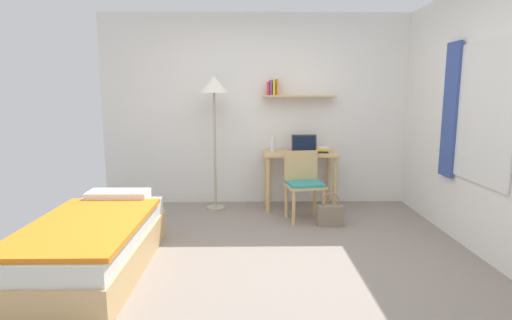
% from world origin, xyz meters
% --- Properties ---
extents(ground_plane, '(5.28, 5.28, 0.00)m').
position_xyz_m(ground_plane, '(0.00, 0.00, 0.00)').
color(ground_plane, gray).
extents(wall_back, '(4.40, 0.27, 2.60)m').
position_xyz_m(wall_back, '(0.00, 2.02, 1.30)').
color(wall_back, white).
rests_on(wall_back, ground_plane).
extents(wall_right, '(0.10, 4.40, 2.60)m').
position_xyz_m(wall_right, '(2.02, 0.02, 1.30)').
color(wall_right, white).
rests_on(wall_right, ground_plane).
extents(bed, '(0.89, 1.85, 0.54)m').
position_xyz_m(bed, '(-1.53, -0.25, 0.24)').
color(bed, tan).
rests_on(bed, ground_plane).
extents(desk, '(0.96, 0.55, 0.76)m').
position_xyz_m(desk, '(0.49, 1.70, 0.60)').
color(desk, tan).
rests_on(desk, ground_plane).
extents(desk_chair, '(0.51, 0.46, 0.83)m').
position_xyz_m(desk_chair, '(0.48, 1.20, 0.47)').
color(desk_chair, tan).
rests_on(desk_chair, ground_plane).
extents(standing_lamp, '(0.40, 0.40, 1.76)m').
position_xyz_m(standing_lamp, '(-0.63, 1.66, 1.55)').
color(standing_lamp, '#B2A893').
rests_on(standing_lamp, ground_plane).
extents(laptop, '(0.34, 0.24, 0.23)m').
position_xyz_m(laptop, '(0.56, 1.72, 0.81)').
color(laptop, '#2D2D33').
rests_on(laptop, desk).
extents(water_bottle, '(0.07, 0.07, 0.20)m').
position_xyz_m(water_bottle, '(0.13, 1.74, 0.86)').
color(water_bottle, silver).
rests_on(water_bottle, desk).
extents(book_stack, '(0.19, 0.25, 0.08)m').
position_xyz_m(book_stack, '(0.79, 1.71, 0.79)').
color(book_stack, '#333338').
rests_on(book_stack, desk).
extents(handbag, '(0.30, 0.13, 0.40)m').
position_xyz_m(handbag, '(0.76, 0.93, 0.13)').
color(handbag, gray).
rests_on(handbag, ground_plane).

